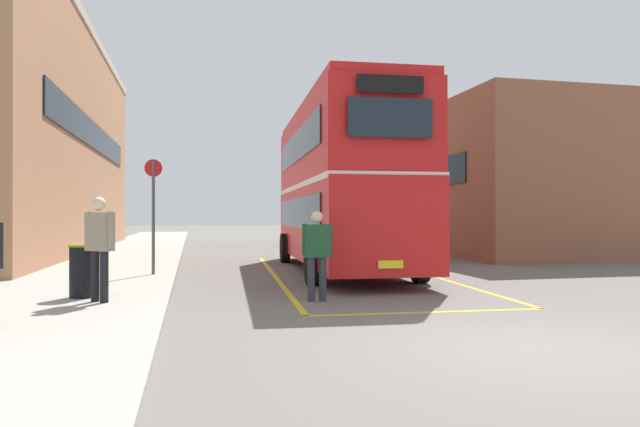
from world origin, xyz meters
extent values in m
plane|color=#66605B|center=(0.00, 14.40, 0.00)|extent=(135.60, 135.60, 0.00)
cube|color=#A39E93|center=(-6.50, 16.80, 0.07)|extent=(4.00, 57.60, 0.14)
cube|color=#AD7A56|center=(-10.88, 18.94, 4.48)|extent=(5.55, 21.96, 8.97)
cube|color=#19232D|center=(-8.07, 18.94, 4.93)|extent=(0.06, 16.69, 1.10)
cube|color=#BCB29E|center=(-10.88, 18.94, 9.15)|extent=(5.67, 22.08, 0.36)
cube|color=brown|center=(9.19, 18.53, 3.06)|extent=(7.37, 16.33, 6.11)
cube|color=#19232D|center=(5.47, 18.53, 3.36)|extent=(0.06, 12.41, 1.10)
cylinder|color=black|center=(-1.00, 12.91, 0.50)|extent=(0.34, 1.02, 1.00)
cylinder|color=black|center=(1.61, 12.75, 0.50)|extent=(0.34, 1.02, 1.00)
cylinder|color=black|center=(-1.37, 6.66, 0.50)|extent=(0.34, 1.02, 1.00)
cylinder|color=black|center=(1.23, 6.50, 0.50)|extent=(0.34, 1.02, 1.00)
cube|color=red|center=(0.12, 9.70, 1.40)|extent=(3.13, 10.23, 2.10)
cube|color=red|center=(0.12, 9.70, 3.50)|extent=(3.12, 10.03, 2.10)
cube|color=red|center=(0.12, 9.70, 4.65)|extent=(3.01, 9.92, 0.20)
cube|color=white|center=(0.12, 9.70, 2.45)|extent=(3.16, 10.13, 0.14)
cube|color=#19232D|center=(-1.16, 9.78, 1.70)|extent=(0.53, 8.27, 0.84)
cube|color=#19232D|center=(-1.16, 9.78, 3.60)|extent=(0.53, 8.27, 0.84)
cube|color=#19232D|center=(1.40, 9.63, 1.70)|extent=(0.53, 8.27, 0.84)
cube|color=#19232D|center=(1.40, 9.63, 3.60)|extent=(0.53, 8.27, 0.84)
cube|color=#19232D|center=(-0.19, 4.65, 3.60)|extent=(1.77, 0.15, 0.80)
cube|color=black|center=(-0.19, 4.65, 4.28)|extent=(1.39, 0.12, 0.36)
cube|color=#19232D|center=(0.42, 14.76, 1.80)|extent=(2.02, 0.16, 1.00)
cube|color=yellow|center=(-0.19, 4.65, 0.63)|extent=(0.52, 0.06, 0.16)
cylinder|color=black|center=(2.32, 28.00, 0.46)|extent=(0.27, 0.92, 0.92)
cylinder|color=black|center=(4.70, 28.01, 0.46)|extent=(0.27, 0.92, 0.92)
cylinder|color=black|center=(2.35, 22.97, 0.46)|extent=(0.27, 0.92, 0.92)
cylinder|color=black|center=(4.73, 22.98, 0.46)|extent=(0.27, 0.92, 0.92)
cube|color=#B71414|center=(3.53, 25.49, 1.60)|extent=(2.35, 8.39, 2.60)
cube|color=silver|center=(3.53, 25.49, 2.96)|extent=(2.21, 8.05, 0.12)
cube|color=#19232D|center=(2.36, 25.48, 1.95)|extent=(0.07, 6.70, 0.96)
cube|color=#19232D|center=(4.70, 25.50, 1.95)|extent=(0.07, 6.70, 0.96)
cube|color=#19232D|center=(3.50, 29.70, 1.90)|extent=(1.84, 0.05, 1.10)
cylinder|color=#2D2D38|center=(-1.69, 4.26, 0.41)|extent=(0.14, 0.14, 0.83)
cylinder|color=#2D2D38|center=(-1.90, 4.28, 0.41)|extent=(0.14, 0.14, 0.83)
cube|color=#1E4728|center=(-1.80, 4.27, 1.14)|extent=(0.50, 0.27, 0.62)
cylinder|color=#1E4728|center=(-1.56, 4.24, 1.17)|extent=(0.09, 0.09, 0.59)
cylinder|color=#1E4728|center=(-2.04, 4.29, 1.17)|extent=(0.09, 0.09, 0.59)
sphere|color=beige|center=(-1.80, 4.25, 1.59)|extent=(0.22, 0.22, 0.22)
cylinder|color=black|center=(-5.56, 4.04, 0.58)|extent=(0.14, 0.14, 0.88)
cylinder|color=black|center=(-5.73, 4.19, 0.58)|extent=(0.14, 0.14, 0.88)
cube|color=gray|center=(-5.64, 4.11, 1.34)|extent=(0.52, 0.51, 0.66)
cylinder|color=gray|center=(-5.45, 3.94, 1.38)|extent=(0.09, 0.09, 0.62)
cylinder|color=gray|center=(-5.83, 4.29, 1.38)|extent=(0.09, 0.09, 0.62)
sphere|color=beige|center=(-5.65, 4.10, 1.82)|extent=(0.24, 0.24, 0.24)
cylinder|color=black|center=(-6.02, 4.77, 0.60)|extent=(0.47, 0.47, 0.92)
cylinder|color=olive|center=(-6.02, 4.77, 1.08)|extent=(0.50, 0.50, 0.04)
cylinder|color=#4C4C51|center=(-5.05, 8.60, 1.57)|extent=(0.08, 0.08, 2.85)
cylinder|color=red|center=(-5.05, 8.60, 2.81)|extent=(0.43, 0.15, 0.44)
cube|color=gold|center=(-1.94, 8.82, 0.00)|extent=(0.85, 12.08, 0.01)
cube|color=gold|center=(2.18, 8.57, 0.00)|extent=(0.85, 12.08, 0.01)
cube|color=gold|center=(-0.25, 2.66, 0.00)|extent=(4.25, 0.38, 0.01)
camera|label=1|loc=(-4.10, -6.06, 1.63)|focal=31.44mm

